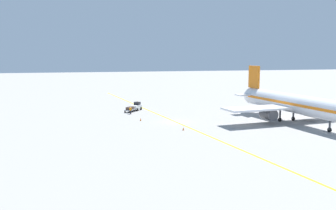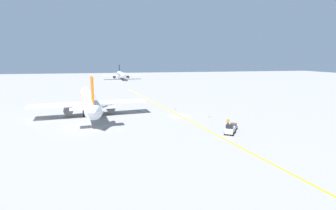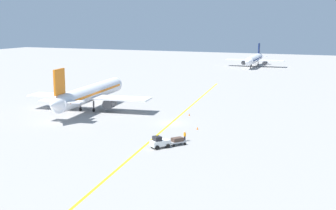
{
  "view_description": "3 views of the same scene",
  "coord_description": "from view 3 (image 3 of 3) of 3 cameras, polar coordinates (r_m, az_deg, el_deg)",
  "views": [
    {
      "loc": [
        18.78,
        73.48,
        13.63
      ],
      "look_at": [
        0.79,
        -3.6,
        2.94
      ],
      "focal_mm": 42.0,
      "sensor_mm": 36.0,
      "label": 1
    },
    {
      "loc": [
        -16.23,
        -61.56,
        14.15
      ],
      "look_at": [
        -3.65,
        -3.03,
        3.42
      ],
      "focal_mm": 28.0,
      "sensor_mm": 36.0,
      "label": 2
    },
    {
      "loc": [
        34.1,
        -82.41,
        19.81
      ],
      "look_at": [
        1.76,
        -5.69,
        4.69
      ],
      "focal_mm": 50.0,
      "sensor_mm": 36.0,
      "label": 3
    }
  ],
  "objects": [
    {
      "name": "traffic_cone_mid_apron",
      "position": [
        86.21,
        3.6,
        -2.82
      ],
      "size": [
        0.32,
        0.32,
        0.55
      ],
      "primitive_type": "cone",
      "color": "orange",
      "rests_on": "ground"
    },
    {
      "name": "apron_yellow_centreline",
      "position": [
        91.36,
        0.37,
        -2.23
      ],
      "size": [
        17.83,
        118.78,
        0.01
      ],
      "primitive_type": "cube",
      "rotation": [
        0.0,
        0.0,
        0.15
      ],
      "color": "yellow",
      "rests_on": "ground"
    },
    {
      "name": "baggage_tug_white",
      "position": [
        73.65,
        -1.03,
        -4.58
      ],
      "size": [
        2.97,
        3.31,
        2.11
      ],
      "color": "white",
      "rests_on": "ground"
    },
    {
      "name": "baggage_cart_trailing",
      "position": [
        75.34,
        1.14,
        -4.35
      ],
      "size": [
        2.66,
        2.93,
        1.24
      ],
      "color": "gray",
      "rests_on": "ground"
    },
    {
      "name": "ground_plane",
      "position": [
        91.36,
        0.37,
        -2.23
      ],
      "size": [
        400.0,
        400.0,
        0.0
      ],
      "primitive_type": "plane",
      "color": "gray"
    },
    {
      "name": "traffic_cone_near_nose",
      "position": [
        98.46,
        2.6,
        -1.16
      ],
      "size": [
        0.32,
        0.32,
        0.55
      ],
      "primitive_type": "cone",
      "color": "orange",
      "rests_on": "ground"
    },
    {
      "name": "ground_crew_worker",
      "position": [
        77.79,
        2.06,
        -3.77
      ],
      "size": [
        0.5,
        0.38,
        1.68
      ],
      "color": "#23232D",
      "rests_on": "ground"
    },
    {
      "name": "airplane_at_gate",
      "position": [
        105.43,
        -9.54,
        1.37
      ],
      "size": [
        28.44,
        35.52,
        10.6
      ],
      "color": "white",
      "rests_on": "ground"
    },
    {
      "name": "airplane_distant_taxiing",
      "position": [
        205.81,
        10.49,
        5.54
      ],
      "size": [
        25.43,
        31.98,
        9.54
      ],
      "color": "silver",
      "rests_on": "ground"
    }
  ]
}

